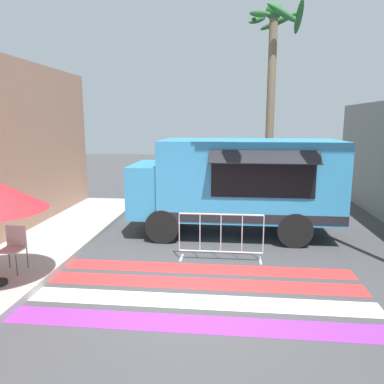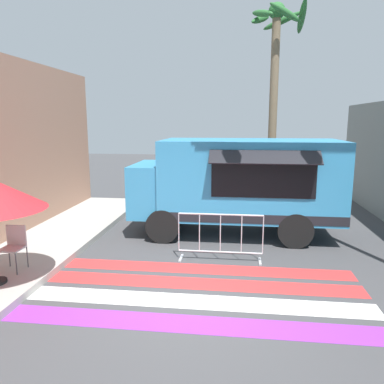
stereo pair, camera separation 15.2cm
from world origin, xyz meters
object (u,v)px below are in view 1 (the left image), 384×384
barricade_front (221,237)px  palm_tree (273,67)px  food_truck (233,181)px  traffic_signal_pole (383,25)px  folding_chair (14,244)px

barricade_front → palm_tree: size_ratio=0.26×
food_truck → palm_tree: size_ratio=0.77×
traffic_signal_pole → palm_tree: bearing=99.6°
barricade_front → food_truck: bearing=82.9°
folding_chair → barricade_front: bearing=39.3°
traffic_signal_pole → folding_chair: traffic_signal_pole is taller
palm_tree → folding_chair: bearing=-126.6°
traffic_signal_pole → barricade_front: bearing=166.4°
barricade_front → palm_tree: palm_tree is taller
traffic_signal_pole → palm_tree: (-1.22, 7.23, 0.28)m
barricade_front → traffic_signal_pole: bearing=-13.6°
food_truck → folding_chair: bearing=-141.3°
traffic_signal_pole → palm_tree: 7.34m
food_truck → palm_tree: bearing=71.9°
traffic_signal_pole → barricade_front: size_ratio=3.49×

